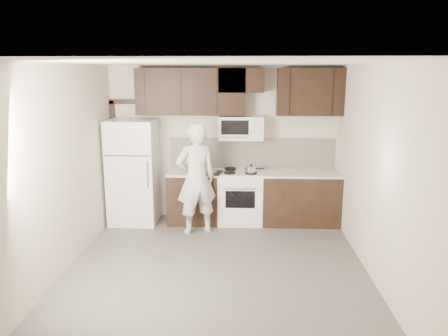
# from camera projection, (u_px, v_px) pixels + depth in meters

# --- Properties ---
(floor) EXTENTS (4.50, 4.50, 0.00)m
(floor) POSITION_uv_depth(u_px,v_px,m) (216.00, 270.00, 5.82)
(floor) COLOR #555350
(floor) RESTS_ON ground
(back_wall) EXTENTS (4.00, 0.00, 4.00)m
(back_wall) POSITION_uv_depth(u_px,v_px,m) (224.00, 143.00, 7.72)
(back_wall) COLOR beige
(back_wall) RESTS_ON ground
(ceiling) EXTENTS (4.50, 4.50, 0.00)m
(ceiling) POSITION_uv_depth(u_px,v_px,m) (216.00, 62.00, 5.23)
(ceiling) COLOR white
(ceiling) RESTS_ON back_wall
(counter_run) EXTENTS (2.95, 0.64, 0.91)m
(counter_run) POSITION_uv_depth(u_px,v_px,m) (258.00, 197.00, 7.59)
(counter_run) COLOR black
(counter_run) RESTS_ON floor
(stove) EXTENTS (0.76, 0.66, 0.94)m
(stove) POSITION_uv_depth(u_px,v_px,m) (240.00, 197.00, 7.60)
(stove) COLOR white
(stove) RESTS_ON floor
(backsplash) EXTENTS (2.90, 0.02, 0.54)m
(backsplash) POSITION_uv_depth(u_px,v_px,m) (252.00, 153.00, 7.72)
(backsplash) COLOR silver
(backsplash) RESTS_ON counter_run
(upper_cabinets) EXTENTS (3.48, 0.35, 0.78)m
(upper_cabinets) POSITION_uv_depth(u_px,v_px,m) (236.00, 90.00, 7.34)
(upper_cabinets) COLOR black
(upper_cabinets) RESTS_ON back_wall
(microwave) EXTENTS (0.76, 0.42, 0.40)m
(microwave) POSITION_uv_depth(u_px,v_px,m) (241.00, 128.00, 7.45)
(microwave) COLOR white
(microwave) RESTS_ON upper_cabinets
(refrigerator) EXTENTS (0.80, 0.76, 1.80)m
(refrigerator) POSITION_uv_depth(u_px,v_px,m) (133.00, 172.00, 7.54)
(refrigerator) COLOR white
(refrigerator) RESTS_ON floor
(door_trim) EXTENTS (0.50, 0.08, 2.12)m
(door_trim) POSITION_uv_depth(u_px,v_px,m) (117.00, 149.00, 7.79)
(door_trim) COLOR black
(door_trim) RESTS_ON floor
(saucepan) EXTENTS (0.31, 0.18, 0.17)m
(saucepan) POSITION_uv_depth(u_px,v_px,m) (251.00, 170.00, 7.33)
(saucepan) COLOR silver
(saucepan) RESTS_ON stove
(baking_tray) EXTENTS (0.50, 0.41, 0.02)m
(baking_tray) POSITION_uv_depth(u_px,v_px,m) (208.00, 173.00, 7.38)
(baking_tray) COLOR black
(baking_tray) RESTS_ON counter_run
(pizza) EXTENTS (0.35, 0.35, 0.02)m
(pizza) POSITION_uv_depth(u_px,v_px,m) (208.00, 171.00, 7.37)
(pizza) COLOR beige
(pizza) RESTS_ON baking_tray
(person) EXTENTS (0.78, 0.67, 1.82)m
(person) POSITION_uv_depth(u_px,v_px,m) (196.00, 179.00, 7.01)
(person) COLOR white
(person) RESTS_ON floor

